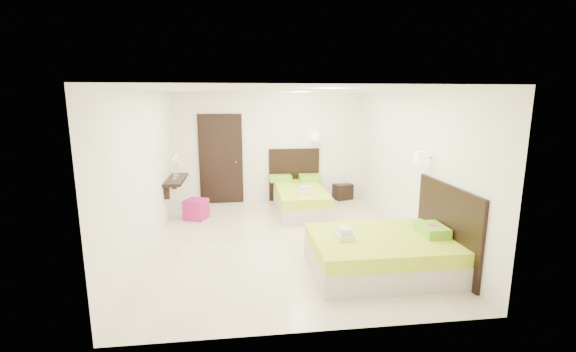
{
  "coord_description": "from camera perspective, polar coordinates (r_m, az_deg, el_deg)",
  "views": [
    {
      "loc": [
        -0.74,
        -6.41,
        2.46
      ],
      "look_at": [
        0.1,
        0.3,
        1.1
      ],
      "focal_mm": 24.0,
      "sensor_mm": 36.0,
      "label": 1
    }
  ],
  "objects": [
    {
      "name": "nightstand",
      "position": [
        9.71,
        8.01,
        -2.25
      ],
      "size": [
        0.53,
        0.5,
        0.38
      ],
      "primitive_type": "cube",
      "rotation": [
        0.0,
        0.0,
        0.32
      ],
      "color": "black",
      "rests_on": "ground"
    },
    {
      "name": "console_shelf",
      "position": [
        8.29,
        -16.32,
        -0.54
      ],
      "size": [
        0.35,
        1.2,
        0.78
      ],
      "color": "black",
      "rests_on": "ground"
    },
    {
      "name": "bed_double",
      "position": [
        5.84,
        14.32,
        -10.77
      ],
      "size": [
        2.01,
        1.71,
        1.66
      ],
      "color": "beige",
      "rests_on": "ground"
    },
    {
      "name": "bed_single",
      "position": [
        8.61,
        1.75,
        -3.09
      ],
      "size": [
        1.23,
        2.05,
        1.69
      ],
      "color": "beige",
      "rests_on": "ground"
    },
    {
      "name": "door",
      "position": [
        9.23,
        -9.91,
        2.41
      ],
      "size": [
        1.02,
        0.15,
        2.14
      ],
      "color": "black",
      "rests_on": "ground"
    },
    {
      "name": "ottoman",
      "position": [
        8.25,
        -13.46,
        -4.81
      ],
      "size": [
        0.53,
        0.53,
        0.41
      ],
      "primitive_type": "cube",
      "rotation": [
        0.0,
        0.0,
        -0.37
      ],
      "color": "#A1155F",
      "rests_on": "ground"
    },
    {
      "name": "floor",
      "position": [
        6.91,
        -0.52,
        -9.5
      ],
      "size": [
        5.5,
        5.5,
        0.0
      ],
      "primitive_type": "plane",
      "color": "beige",
      "rests_on": "ground"
    }
  ]
}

